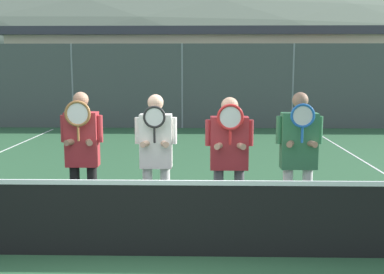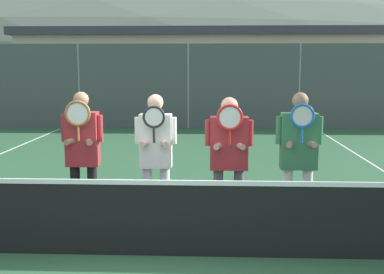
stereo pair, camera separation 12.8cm
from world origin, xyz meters
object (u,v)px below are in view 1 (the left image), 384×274
at_px(player_center_right, 229,152).
at_px(car_left_of_center, 163,98).
at_px(player_center_left, 156,153).
at_px(car_center, 290,99).
at_px(player_leftmost, 82,151).
at_px(car_far_left, 32,97).
at_px(player_rightmost, 299,153).

bearing_deg(player_center_right, car_left_of_center, 98.35).
height_order(player_center_left, player_center_right, player_center_left).
height_order(player_center_right, car_center, player_center_right).
height_order(player_leftmost, car_far_left, player_leftmost).
bearing_deg(player_rightmost, car_center, 80.36).
relative_size(player_leftmost, car_left_of_center, 0.41).
distance_m(player_rightmost, car_far_left, 15.72).
distance_m(car_far_left, car_left_of_center, 5.35).
relative_size(player_center_right, car_left_of_center, 0.39).
relative_size(player_center_right, car_center, 0.43).
bearing_deg(car_center, player_rightmost, -99.64).
relative_size(car_far_left, car_center, 1.13).
height_order(player_leftmost, car_left_of_center, player_leftmost).
relative_size(player_center_right, player_rightmost, 0.96).
relative_size(car_far_left, car_left_of_center, 1.02).
height_order(player_center_left, car_far_left, player_center_left).
height_order(player_leftmost, player_rightmost, player_rightmost).
xyz_separation_m(player_leftmost, car_left_of_center, (-0.03, 13.25, -0.24)).
xyz_separation_m(car_left_of_center, car_center, (5.08, -0.05, -0.01)).
relative_size(player_leftmost, player_rightmost, 1.00).
height_order(player_center_right, car_far_left, player_center_right).
relative_size(player_rightmost, car_center, 0.45).
xyz_separation_m(player_leftmost, car_center, (5.05, 13.21, -0.24)).
bearing_deg(car_far_left, player_center_right, -61.30).
xyz_separation_m(player_center_right, car_far_left, (-7.30, 13.33, -0.18)).
distance_m(player_center_left, player_rightmost, 1.83).
height_order(car_far_left, car_center, car_far_left).
bearing_deg(car_center, car_far_left, 179.26).
xyz_separation_m(player_center_right, player_rightmost, (0.88, -0.09, 0.01)).
distance_m(player_leftmost, car_center, 14.14).
bearing_deg(car_left_of_center, player_leftmost, -89.86).
bearing_deg(car_center, player_center_left, -107.22).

